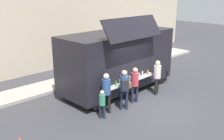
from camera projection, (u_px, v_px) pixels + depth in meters
The scene contains 9 objects.
ground_plane at pixel (153, 106), 11.28m from camera, with size 60.00×60.00×0.00m, color #38383D.
curb_strip at pixel (21, 94), 12.33m from camera, with size 28.00×1.60×0.15m, color #9E998E.
food_truck_main at pixel (119, 59), 12.66m from camera, with size 6.09×3.10×3.79m.
trash_bin at pixel (138, 58), 17.31m from camera, with size 0.60×0.60×1.01m, color #306138.
customer_front_ordering at pixel (135, 82), 11.34m from camera, with size 0.53×0.37×1.64m.
customer_mid_with_backpack at pixel (124, 86), 10.60m from camera, with size 0.52×0.56×1.75m.
customer_rear_waiting at pixel (106, 90), 10.31m from camera, with size 0.35×0.35×1.72m.
customer_extra_browsing at pixel (157, 74), 12.27m from camera, with size 0.34×0.34×1.69m.
child_near_queue at pixel (102, 102), 9.95m from camera, with size 0.24×0.24×1.19m.
Camera 1 is at (-8.35, -6.30, 4.85)m, focal length 41.07 mm.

